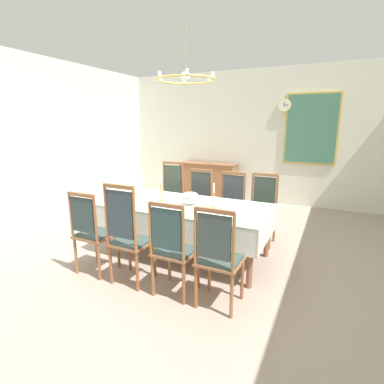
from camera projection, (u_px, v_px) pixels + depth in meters
ground at (184, 259)px, 4.21m from camera, size 6.49×7.20×0.04m
back_wall at (253, 137)px, 7.05m from camera, size 6.49×0.08×3.09m
left_wall at (19, 142)px, 5.25m from camera, size 0.08×7.20×3.09m
dining_table at (186, 210)px, 4.13m from camera, size 2.29×1.12×0.76m
tablecloth at (186, 210)px, 4.13m from camera, size 2.31×1.14×0.34m
chair_south_a at (92, 231)px, 3.66m from camera, size 0.44×0.42×1.07m
chair_north_a at (170, 195)px, 5.34m from camera, size 0.44×0.42×1.19m
chair_south_b at (128, 234)px, 3.41m from camera, size 0.44×0.42×1.22m
chair_north_b at (198, 200)px, 5.11m from camera, size 0.44×0.42×1.09m
chair_south_c at (173, 247)px, 3.17m from camera, size 0.44×0.42×1.08m
chair_north_c at (230, 204)px, 4.86m from camera, size 0.44×0.42×1.08m
chair_south_d at (218, 256)px, 2.95m from camera, size 0.44×0.42×1.09m
chair_north_d at (262, 208)px, 4.64m from camera, size 0.44×0.42×1.10m
soup_tureen at (190, 198)px, 4.06m from camera, size 0.24×0.24×0.20m
candlestick_west at (161, 191)px, 4.25m from camera, size 0.07×0.07×0.37m
candlestick_east at (214, 198)px, 3.91m from camera, size 0.07×0.07×0.33m
bowl_near_left at (213, 198)px, 4.36m from camera, size 0.14×0.14×0.04m
bowl_near_right at (228, 218)px, 3.43m from camera, size 0.17×0.17×0.04m
spoon_primary at (219, 200)px, 4.34m from camera, size 0.04×0.18×0.01m
spoon_secondary at (239, 220)px, 3.41m from camera, size 0.03×0.18×0.01m
sideboard at (208, 181)px, 7.46m from camera, size 1.44×0.48×0.90m
mounted_clock at (284, 105)px, 6.54m from camera, size 0.30×0.06×0.30m
framed_painting at (311, 129)px, 6.41m from camera, size 1.11×0.05×1.53m
chandelier at (186, 79)px, 3.74m from camera, size 0.78×0.76×0.66m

